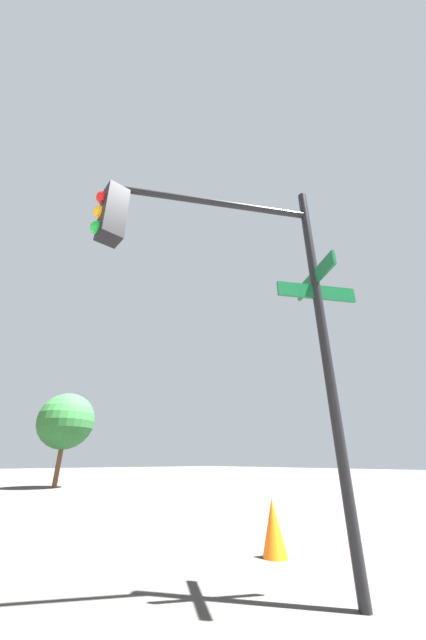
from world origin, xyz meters
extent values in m
cylinder|color=black|center=(-6.95, -6.61, 2.51)|extent=(0.12, 0.12, 5.02)
cylinder|color=black|center=(-6.29, -5.41, 4.62)|extent=(1.40, 2.44, 0.09)
cube|color=black|center=(-5.63, -4.22, 4.17)|extent=(0.28, 0.28, 0.80)
sphere|color=red|center=(-5.56, -4.08, 4.42)|extent=(0.18, 0.18, 0.18)
sphere|color=orange|center=(-5.56, -4.08, 4.17)|extent=(0.18, 0.18, 0.18)
sphere|color=green|center=(-5.56, -4.08, 3.92)|extent=(0.18, 0.18, 0.18)
cube|color=#0F5128|center=(-6.95, -6.61, 3.31)|extent=(0.56, 0.98, 0.20)
cube|color=#0F5128|center=(-6.95, -6.61, 3.53)|extent=(0.90, 0.52, 0.20)
cylinder|color=#4C331E|center=(9.87, -8.47, 1.10)|extent=(0.24, 0.24, 2.21)
sphere|color=#235B28|center=(9.87, -8.47, 3.22)|extent=(2.90, 2.90, 2.90)
cone|color=orange|center=(-5.28, -7.35, 0.37)|extent=(0.36, 0.36, 0.74)
camera|label=1|loc=(-8.89, -3.19, 1.26)|focal=17.70mm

